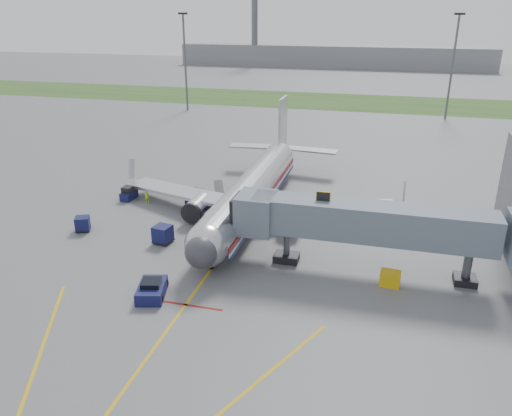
% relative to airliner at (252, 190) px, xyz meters
% --- Properties ---
extents(ground, '(400.00, 400.00, 0.00)m').
position_rel_airliner_xyz_m(ground, '(-0.00, -15.25, -2.65)').
color(ground, '#565659').
rests_on(ground, ground).
extents(grass_strip, '(300.00, 25.00, 0.01)m').
position_rel_airliner_xyz_m(grass_strip, '(-0.00, 74.75, -2.64)').
color(grass_strip, '#2D4C1E').
rests_on(grass_strip, ground).
extents(apron_markings, '(21.52, 50.00, 0.01)m').
position_rel_airliner_xyz_m(apron_markings, '(-0.00, -22.65, -2.64)').
color(apron_markings, gold).
rests_on(apron_markings, ground).
extents(airliner, '(32.10, 35.67, 10.25)m').
position_rel_airliner_xyz_m(airliner, '(0.00, 0.00, 0.00)').
color(airliner, silver).
rests_on(airliner, ground).
extents(jet_bridge, '(25.30, 4.00, 6.90)m').
position_rel_airliner_xyz_m(jet_bridge, '(12.86, -10.25, 1.82)').
color(jet_bridge, slate).
rests_on(jet_bridge, ground).
extents(light_mast_left, '(2.00, 0.44, 20.40)m').
position_rel_airliner_xyz_m(light_mast_left, '(-30.00, 54.75, 8.13)').
color(light_mast_left, '#595B60').
rests_on(light_mast_left, ground).
extents(light_mast_right, '(2.00, 0.44, 20.40)m').
position_rel_airliner_xyz_m(light_mast_right, '(25.00, 59.75, 8.13)').
color(light_mast_right, '#595B60').
rests_on(light_mast_right, ground).
extents(distant_terminal, '(120.00, 14.00, 8.00)m').
position_rel_airliner_xyz_m(distant_terminal, '(-10.00, 154.75, 1.35)').
color(distant_terminal, slate).
rests_on(distant_terminal, ground).
extents(control_tower, '(4.00, 4.00, 30.00)m').
position_rel_airliner_xyz_m(control_tower, '(-40.00, 149.75, 14.68)').
color(control_tower, '#595B60').
rests_on(control_tower, ground).
extents(pushback_tug, '(2.77, 3.69, 1.37)m').
position_rel_airliner_xyz_m(pushback_tug, '(-3.02, -18.75, -2.07)').
color(pushback_tug, '#0C1435').
rests_on(pushback_tug, ground).
extents(baggage_tug, '(1.34, 2.36, 1.60)m').
position_rel_airliner_xyz_m(baggage_tug, '(-15.26, 0.34, -1.94)').
color(baggage_tug, '#0C1435').
rests_on(baggage_tug, ground).
extents(baggage_cart_a, '(2.16, 2.16, 1.91)m').
position_rel_airliner_xyz_m(baggage_cart_a, '(-6.88, 0.40, -1.67)').
color(baggage_cart_a, '#0C1435').
rests_on(baggage_cart_a, ground).
extents(baggage_cart_b, '(1.84, 1.84, 1.50)m').
position_rel_airliner_xyz_m(baggage_cart_b, '(-15.35, -9.12, -1.88)').
color(baggage_cart_b, '#0C1435').
rests_on(baggage_cart_b, ground).
extents(baggage_cart_c, '(1.86, 1.86, 1.74)m').
position_rel_airliner_xyz_m(baggage_cart_c, '(-6.29, -9.61, -1.76)').
color(baggage_cart_c, '#0C1435').
rests_on(baggage_cart_c, ground).
extents(belt_loader, '(3.15, 4.98, 2.38)m').
position_rel_airliner_xyz_m(belt_loader, '(-3.90, 0.56, -2.06)').
color(belt_loader, '#0C1435').
rests_on(belt_loader, ground).
extents(ground_power_cart, '(1.69, 1.21, 1.28)m').
position_rel_airliner_xyz_m(ground_power_cart, '(15.02, -12.25, -2.01)').
color(ground_power_cart, '#CD9D0C').
rests_on(ground_power_cart, ground).
extents(ramp_worker, '(0.65, 0.59, 1.49)m').
position_rel_airliner_xyz_m(ramp_worker, '(-12.66, -0.12, -1.90)').
color(ramp_worker, '#BAEC1B').
rests_on(ramp_worker, ground).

